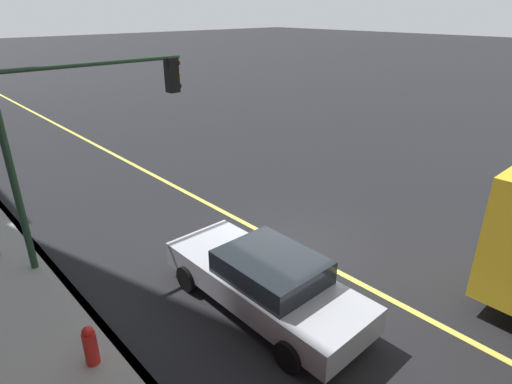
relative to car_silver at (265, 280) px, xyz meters
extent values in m
plane|color=black|center=(1.21, -2.21, -0.70)|extent=(200.00, 200.00, 0.00)
cube|color=gray|center=(1.21, 4.19, -0.62)|extent=(80.00, 2.78, 0.15)
cube|color=slate|center=(1.21, 2.88, -0.62)|extent=(80.00, 0.16, 0.15)
cube|color=#D8CC4C|center=(1.21, -2.21, -0.69)|extent=(80.00, 0.16, 0.01)
cube|color=#A8AAB2|center=(0.06, 0.00, -0.11)|extent=(4.78, 1.75, 0.57)
cube|color=black|center=(-0.18, 0.00, 0.41)|extent=(2.06, 1.61, 0.49)
cylinder|color=black|center=(1.63, 0.86, -0.40)|extent=(0.60, 0.22, 0.60)
cylinder|color=black|center=(1.63, -0.86, -0.40)|extent=(0.60, 0.22, 0.60)
cylinder|color=black|center=(-1.52, 0.86, -0.40)|extent=(0.60, 0.22, 0.60)
cylinder|color=black|center=(-1.52, -0.86, -0.40)|extent=(0.60, 0.22, 0.60)
cylinder|color=#1E3823|center=(4.71, 3.20, 1.81)|extent=(0.16, 0.16, 5.02)
cylinder|color=#1E3823|center=(4.71, 0.96, 4.02)|extent=(0.10, 4.49, 0.10)
cube|color=black|center=(4.71, -1.04, 3.57)|extent=(0.28, 0.30, 0.90)
sphere|color=#360605|center=(4.71, -1.22, 3.87)|extent=(0.18, 0.18, 0.18)
sphere|color=gold|center=(4.71, -1.22, 3.57)|extent=(0.18, 0.18, 0.18)
sphere|color=black|center=(4.71, -1.22, 3.27)|extent=(0.18, 0.18, 0.18)
cylinder|color=red|center=(0.83, 3.40, -0.30)|extent=(0.24, 0.24, 0.80)
sphere|color=red|center=(0.83, 3.40, 0.14)|extent=(0.20, 0.20, 0.20)
camera|label=1|loc=(-5.25, 5.08, 5.21)|focal=29.54mm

